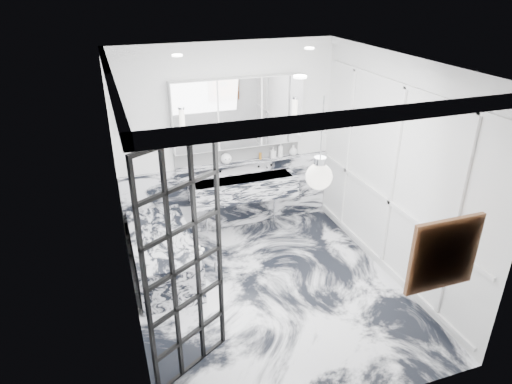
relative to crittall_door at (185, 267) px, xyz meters
name	(u,v)px	position (x,y,z in m)	size (l,w,h in m)	color
floor	(271,293)	(1.16, 0.82, -1.20)	(3.60, 3.60, 0.00)	white
ceiling	(275,63)	(1.16, 0.82, 1.60)	(3.60, 3.60, 0.00)	white
wall_back	(228,141)	(1.16, 2.62, 0.20)	(3.60, 3.60, 0.00)	white
wall_front	(356,286)	(1.16, -0.98, 0.20)	(3.60, 3.60, 0.00)	white
wall_left	(125,214)	(-0.44, 0.82, 0.20)	(3.60, 3.60, 0.00)	white
wall_right	(395,173)	(2.76, 0.82, 0.20)	(3.60, 3.60, 0.00)	white
marble_clad_back	(230,196)	(1.16, 2.60, -0.67)	(3.18, 0.05, 1.05)	white
marble_clad_left	(127,219)	(-0.42, 0.82, 0.14)	(0.02, 3.56, 2.68)	white
panel_molding	(393,181)	(2.74, 0.82, 0.10)	(0.03, 3.40, 2.30)	white
soap_bottle_a	(281,149)	(1.96, 2.53, 0.01)	(0.09, 0.09, 0.23)	#8C5919
soap_bottle_b	(273,152)	(1.83, 2.53, -0.03)	(0.08, 0.08, 0.17)	#4C4C51
soap_bottle_c	(293,150)	(2.16, 2.53, -0.03)	(0.13, 0.13, 0.16)	silver
face_pot	(226,159)	(1.11, 2.53, -0.03)	(0.17, 0.17, 0.17)	white
amber_bottle	(260,156)	(1.63, 2.53, -0.06)	(0.04, 0.04, 0.10)	#8C5919
flower_vase	(198,261)	(0.30, 0.92, -0.59)	(0.07, 0.07, 0.12)	silver
crittall_door	(185,267)	(0.00, 0.00, 0.00)	(0.88, 0.04, 2.40)	black
artwork	(444,254)	(2.01, -0.94, 0.28)	(0.57, 0.05, 0.57)	#C14C13
pendant_light	(319,176)	(1.11, -0.35, 0.88)	(0.22, 0.22, 0.22)	white
trough_sink	(243,188)	(1.31, 2.38, -0.47)	(1.60, 0.45, 0.30)	silver
ledge	(240,163)	(1.31, 2.54, -0.13)	(1.90, 0.14, 0.04)	silver
subway_tile	(238,153)	(1.31, 2.61, 0.01)	(1.90, 0.03, 0.23)	white
mirror_cabinet	(239,113)	(1.31, 2.55, 0.62)	(1.90, 0.16, 1.00)	white
sconce_left	(182,123)	(0.49, 2.45, 0.58)	(0.07, 0.07, 0.40)	white
sconce_right	(295,112)	(2.13, 2.45, 0.58)	(0.07, 0.07, 0.40)	white
bathtub	(163,254)	(-0.01, 1.72, -0.92)	(0.75, 1.65, 0.55)	silver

